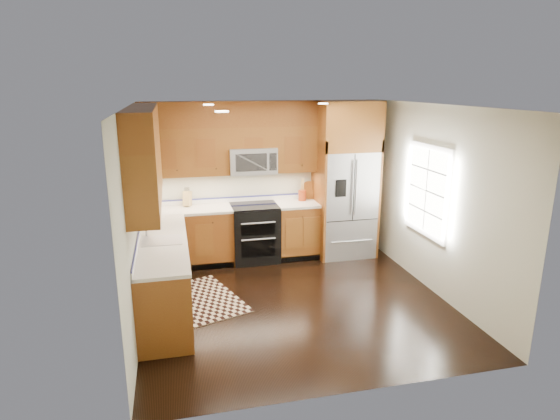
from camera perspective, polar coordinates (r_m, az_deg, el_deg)
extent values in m
plane|color=black|center=(6.48, 1.85, -11.07)|extent=(4.00, 4.00, 0.00)
cube|color=beige|center=(7.91, -1.82, 3.77)|extent=(4.00, 0.02, 2.60)
cube|color=beige|center=(5.84, -17.36, -1.06)|extent=(0.02, 4.00, 2.60)
cube|color=beige|center=(6.80, 18.45, 1.09)|extent=(0.02, 4.00, 2.60)
cube|color=white|center=(6.94, 17.53, 2.28)|extent=(0.04, 1.10, 1.30)
cube|color=white|center=(6.93, 17.45, 2.28)|extent=(0.02, 0.95, 1.15)
cube|color=brown|center=(7.70, -10.97, -3.39)|extent=(1.37, 0.60, 0.90)
cube|color=brown|center=(7.95, 2.13, -2.50)|extent=(0.72, 0.60, 0.90)
cube|color=brown|center=(6.29, -13.89, -7.86)|extent=(0.60, 2.40, 0.90)
cube|color=silver|center=(7.62, -5.59, 0.32)|extent=(2.85, 0.62, 0.04)
cube|color=silver|center=(6.13, -14.17, -3.80)|extent=(0.62, 2.40, 0.04)
cube|color=brown|center=(7.57, -5.91, 7.21)|extent=(2.85, 0.33, 0.75)
cube|color=brown|center=(5.91, -16.04, 4.46)|extent=(0.33, 2.40, 0.75)
cube|color=brown|center=(7.52, -6.03, 11.55)|extent=(2.85, 0.33, 0.40)
cube|color=brown|center=(5.83, -16.46, 10.01)|extent=(0.33, 2.40, 0.40)
cube|color=black|center=(7.77, -3.10, -2.87)|extent=(0.76, 0.64, 0.92)
cube|color=black|center=(7.63, -3.15, 0.52)|extent=(0.76, 0.60, 0.02)
cube|color=black|center=(7.42, -2.68, -2.44)|extent=(0.55, 0.01, 0.18)
cube|color=black|center=(7.53, -2.65, -4.76)|extent=(0.55, 0.01, 0.28)
cylinder|color=#B2B2B7|center=(7.36, -2.66, -1.60)|extent=(0.55, 0.02, 0.02)
cylinder|color=#B2B2B7|center=(7.45, -2.63, -3.59)|extent=(0.55, 0.02, 0.02)
cube|color=#B2B2B7|center=(7.61, -3.40, 6.05)|extent=(0.76, 0.40, 0.42)
cube|color=black|center=(7.41, -3.52, 5.80)|extent=(0.50, 0.01, 0.28)
cube|color=#B2B2B7|center=(8.01, 7.89, 0.84)|extent=(0.90, 0.74, 1.80)
cube|color=black|center=(7.59, 8.99, 2.72)|extent=(0.01, 0.01, 1.08)
cube|color=black|center=(7.51, 7.43, 2.64)|extent=(0.18, 0.01, 0.28)
cube|color=brown|center=(7.83, 4.70, 1.36)|extent=(0.04, 0.74, 2.00)
cube|color=brown|center=(8.17, 11.00, 1.70)|extent=(0.04, 0.74, 2.00)
cube|color=brown|center=(7.80, 8.24, 10.14)|extent=(0.98, 0.74, 0.80)
cube|color=#B2B2B7|center=(6.12, -14.18, -3.54)|extent=(0.50, 0.42, 0.02)
cylinder|color=#B2B2B7|center=(6.30, -16.06, -1.89)|extent=(0.02, 0.02, 0.28)
torus|color=#B2B2B7|center=(6.18, -16.18, -0.86)|extent=(0.18, 0.02, 0.18)
cube|color=black|center=(6.62, -9.24, -10.60)|extent=(1.22, 1.57, 0.01)
cube|color=tan|center=(7.72, -11.22, 1.37)|extent=(0.15, 0.18, 0.24)
cylinder|color=#9A3512|center=(7.94, 2.73, 1.79)|extent=(0.17, 0.17, 0.18)
cylinder|color=brown|center=(8.08, 3.55, 1.45)|extent=(0.33, 0.33, 0.02)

